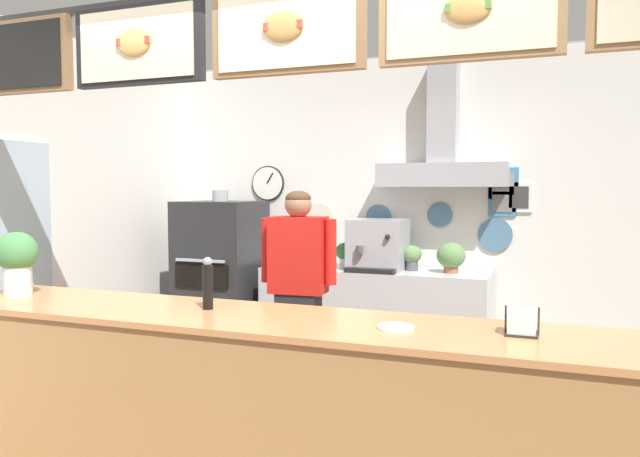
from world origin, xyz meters
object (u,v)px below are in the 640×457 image
at_px(potted_basil, 345,253).
at_px(shop_worker, 298,298).
at_px(pizza_oven, 221,283).
at_px(condiment_plate, 395,327).
at_px(napkin_holder, 522,323).
at_px(potted_rosemary, 451,256).
at_px(pepper_grinder, 208,284).
at_px(basil_vase, 17,261).
at_px(potted_sage, 412,256).
at_px(espresso_machine, 378,245).

bearing_deg(potted_basil, shop_worker, -87.51).
distance_m(pizza_oven, condiment_plate, 3.19).
relative_size(condiment_plate, napkin_holder, 1.18).
relative_size(pizza_oven, potted_rosemary, 6.44).
height_order(napkin_holder, pepper_grinder, pepper_grinder).
bearing_deg(pizza_oven, pepper_grinder, -61.30).
distance_m(potted_rosemary, basil_vase, 3.16).
bearing_deg(napkin_holder, basil_vase, -179.00).
distance_m(shop_worker, potted_basil, 1.18).
distance_m(shop_worker, basil_vase, 1.76).
bearing_deg(basil_vase, napkin_holder, 1.00).
xyz_separation_m(potted_rosemary, potted_basil, (-0.91, 0.01, -0.01)).
bearing_deg(potted_rosemary, shop_worker, -126.94).
bearing_deg(pizza_oven, shop_worker, -39.94).
xyz_separation_m(pizza_oven, pepper_grinder, (1.22, -2.22, 0.39)).
bearing_deg(potted_sage, shop_worker, -114.29).
bearing_deg(basil_vase, potted_basil, 65.24).
relative_size(shop_worker, pepper_grinder, 6.13).
height_order(shop_worker, basil_vase, shop_worker).
bearing_deg(potted_basil, basil_vase, -114.76).
bearing_deg(pizza_oven, potted_basil, 8.25).
bearing_deg(napkin_holder, pepper_grinder, -179.94).
height_order(potted_rosemary, potted_sage, potted_rosemary).
relative_size(shop_worker, potted_sage, 7.53).
relative_size(potted_basil, pepper_grinder, 0.83).
distance_m(shop_worker, potted_sage, 1.31).
relative_size(potted_rosemary, napkin_holder, 1.81).
bearing_deg(shop_worker, condiment_plate, 122.72).
height_order(potted_rosemary, pepper_grinder, pepper_grinder).
xyz_separation_m(espresso_machine, napkin_holder, (1.27, -2.36, -0.07)).
xyz_separation_m(potted_rosemary, basil_vase, (-2.03, -2.42, 0.15)).
xyz_separation_m(shop_worker, basil_vase, (-1.17, -1.27, 0.35)).
height_order(potted_sage, condiment_plate, potted_sage).
xyz_separation_m(pizza_oven, potted_rosemary, (2.05, 0.15, 0.31)).
xyz_separation_m(potted_rosemary, condiment_plate, (0.14, -2.45, -0.04)).
bearing_deg(shop_worker, pepper_grinder, 86.51).
xyz_separation_m(basil_vase, pepper_grinder, (1.20, 0.05, -0.07)).
distance_m(condiment_plate, napkin_holder, 0.52).
height_order(pizza_oven, potted_rosemary, pizza_oven).
height_order(potted_sage, pepper_grinder, pepper_grinder).
bearing_deg(shop_worker, potted_sage, -119.14).
height_order(condiment_plate, pepper_grinder, pepper_grinder).
distance_m(shop_worker, napkin_holder, 1.96).
height_order(basil_vase, napkin_holder, basil_vase).
bearing_deg(shop_worker, napkin_holder, 136.24).
bearing_deg(pepper_grinder, espresso_machine, 84.65).
bearing_deg(pepper_grinder, potted_sage, 78.18).
distance_m(potted_basil, potted_sage, 0.58).
bearing_deg(potted_basil, condiment_plate, -66.81).
distance_m(pizza_oven, pepper_grinder, 2.56).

